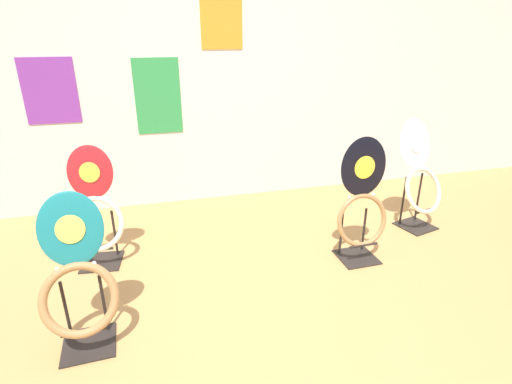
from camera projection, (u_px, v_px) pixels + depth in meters
ground_plane at (299, 362)px, 2.10m from camera, size 14.00×14.00×0.00m
wall_back at (215, 66)px, 3.69m from camera, size 8.00×0.07×2.60m
toilet_seat_display_teal_sax at (78, 283)px, 2.08m from camera, size 0.41×0.34×0.86m
toilet_seat_display_white_plain at (419, 175)px, 3.38m from camera, size 0.46×0.43×0.94m
toilet_seat_display_crimson_swirl at (94, 211)px, 2.84m from camera, size 0.42×0.31×0.88m
toilet_seat_display_jazz_black at (362, 204)px, 2.88m from camera, size 0.40×0.29×0.94m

